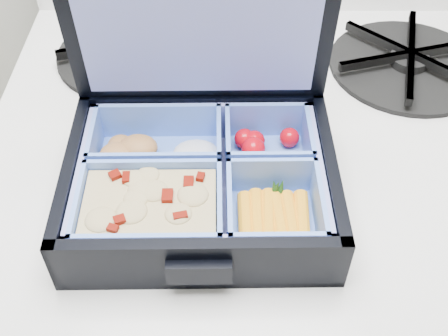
# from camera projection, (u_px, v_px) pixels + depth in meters

# --- Properties ---
(stove) EXTENTS (0.56, 0.56, 0.83)m
(stove) POSITION_uv_depth(u_px,v_px,m) (243.00, 316.00, 0.90)
(stove) COLOR white
(stove) RESTS_ON floor
(bento_box) EXTENTS (0.24, 0.19, 0.06)m
(bento_box) POSITION_uv_depth(u_px,v_px,m) (201.00, 182.00, 0.50)
(bento_box) COLOR black
(bento_box) RESTS_ON stove
(burner_grate) EXTENTS (0.23, 0.23, 0.03)m
(burner_grate) POSITION_uv_depth(u_px,v_px,m) (410.00, 58.00, 0.65)
(burner_grate) COLOR black
(burner_grate) RESTS_ON stove
(burner_grate_rear) EXTENTS (0.22, 0.22, 0.02)m
(burner_grate_rear) POSITION_uv_depth(u_px,v_px,m) (132.00, 49.00, 0.67)
(burner_grate_rear) COLOR black
(burner_grate_rear) RESTS_ON stove
(fork) EXTENTS (0.16, 0.13, 0.01)m
(fork) POSITION_uv_depth(u_px,v_px,m) (223.00, 101.00, 0.61)
(fork) COLOR #B2B2B2
(fork) RESTS_ON stove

